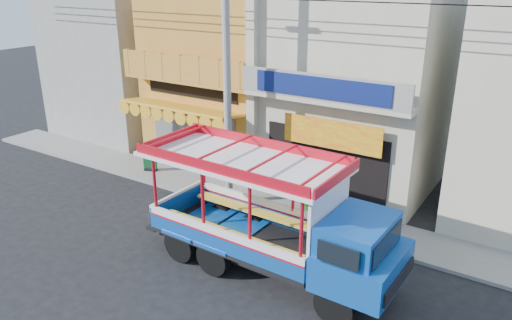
{
  "coord_description": "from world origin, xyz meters",
  "views": [
    {
      "loc": [
        8.86,
        -10.22,
        8.07
      ],
      "look_at": [
        0.68,
        2.5,
        2.35
      ],
      "focal_mm": 35.0,
      "sensor_mm": 36.0,
      "label": 1
    }
  ],
  "objects_px": {
    "songthaew_truck": "(287,224)",
    "utility_pole": "(230,69)",
    "potted_plant_c": "(331,207)",
    "green_sign": "(150,162)",
    "potted_plant_a": "(310,200)"
  },
  "relations": [
    {
      "from": "utility_pole",
      "to": "green_sign",
      "type": "distance_m",
      "value": 6.61
    },
    {
      "from": "green_sign",
      "to": "potted_plant_a",
      "type": "relative_size",
      "value": 1.08
    },
    {
      "from": "songthaew_truck",
      "to": "utility_pole",
      "type": "bearing_deg",
      "value": 142.63
    },
    {
      "from": "utility_pole",
      "to": "green_sign",
      "type": "bearing_deg",
      "value": 171.97
    },
    {
      "from": "green_sign",
      "to": "potted_plant_a",
      "type": "distance_m",
      "value": 7.49
    },
    {
      "from": "utility_pole",
      "to": "potted_plant_c",
      "type": "height_order",
      "value": "utility_pole"
    },
    {
      "from": "songthaew_truck",
      "to": "potted_plant_c",
      "type": "relative_size",
      "value": 7.72
    },
    {
      "from": "songthaew_truck",
      "to": "green_sign",
      "type": "bearing_deg",
      "value": 157.12
    },
    {
      "from": "songthaew_truck",
      "to": "potted_plant_a",
      "type": "bearing_deg",
      "value": 107.25
    },
    {
      "from": "utility_pole",
      "to": "potted_plant_a",
      "type": "xyz_separation_m",
      "value": [
        2.71,
        0.91,
        -4.48
      ]
    },
    {
      "from": "potted_plant_a",
      "to": "songthaew_truck",
      "type": "bearing_deg",
      "value": -115.42
    },
    {
      "from": "utility_pole",
      "to": "green_sign",
      "type": "relative_size",
      "value": 30.38
    },
    {
      "from": "green_sign",
      "to": "utility_pole",
      "type": "bearing_deg",
      "value": -8.03
    },
    {
      "from": "potted_plant_c",
      "to": "utility_pole",
      "type": "bearing_deg",
      "value": -55.57
    },
    {
      "from": "utility_pole",
      "to": "songthaew_truck",
      "type": "relative_size",
      "value": 3.68
    }
  ]
}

